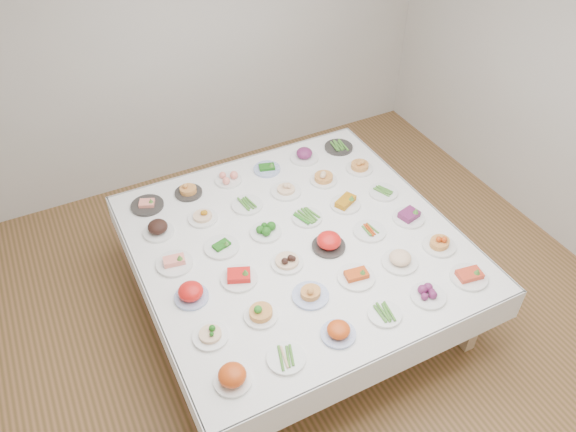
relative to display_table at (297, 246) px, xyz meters
name	(u,v)px	position (x,y,z in m)	size (l,w,h in m)	color
room_envelope	(331,133)	(0.10, -0.24, 1.14)	(5.02, 5.02, 2.81)	#8F603B
display_table	(297,246)	(0.00, 0.00, 0.00)	(2.39, 2.39, 0.75)	white
dish_0	(232,376)	(-0.92, -0.92, 0.12)	(0.23, 0.23, 0.13)	silver
dish_1	(286,357)	(-0.56, -0.93, 0.09)	(0.24, 0.24, 0.06)	silver
dish_2	(339,330)	(-0.18, -0.91, 0.11)	(0.23, 0.23, 0.12)	#4C66B2
dish_3	(385,313)	(0.18, -0.91, 0.09)	(0.23, 0.23, 0.06)	silver
dish_4	(429,293)	(0.54, -0.92, 0.10)	(0.24, 0.24, 0.10)	silver
dish_5	(470,274)	(0.91, -0.91, 0.11)	(0.26, 0.26, 0.12)	silver
dish_6	(210,333)	(-0.92, -0.55, 0.11)	(0.23, 0.23, 0.11)	silver
dish_7	(261,311)	(-0.56, -0.55, 0.12)	(0.23, 0.23, 0.13)	silver
dish_8	(311,291)	(-0.18, -0.55, 0.13)	(0.25, 0.25, 0.14)	#4C66B2
dish_9	(356,274)	(0.19, -0.54, 0.11)	(0.27, 0.27, 0.11)	silver
dish_10	(400,257)	(0.56, -0.56, 0.13)	(0.26, 0.26, 0.15)	silver
dish_11	(440,241)	(0.92, -0.56, 0.13)	(0.25, 0.25, 0.14)	silver
dish_12	(191,292)	(-0.92, -0.18, 0.13)	(0.24, 0.24, 0.14)	#4C66B2
dish_13	(239,275)	(-0.56, -0.17, 0.12)	(0.26, 0.26, 0.12)	silver
dish_14	(287,258)	(-0.18, -0.19, 0.13)	(0.25, 0.25, 0.14)	silver
dish_15	(329,241)	(0.18, -0.18, 0.13)	(0.27, 0.27, 0.15)	#2B2927
dish_16	(370,230)	(0.55, -0.18, 0.08)	(0.25, 0.25, 0.05)	silver
dish_17	(409,214)	(0.91, -0.19, 0.11)	(0.25, 0.25, 0.12)	silver
dish_18	(174,260)	(-0.92, 0.17, 0.11)	(0.27, 0.27, 0.12)	silver
dish_19	(221,244)	(-0.55, 0.18, 0.10)	(0.26, 0.26, 0.10)	silver
dish_20	(266,229)	(-0.18, 0.18, 0.11)	(0.24, 0.24, 0.11)	silver
dish_21	(307,216)	(0.19, 0.18, 0.09)	(0.25, 0.24, 0.06)	silver
dish_22	(346,201)	(0.55, 0.18, 0.11)	(0.24, 0.24, 0.11)	silver
dish_23	(383,192)	(0.92, 0.17, 0.08)	(0.24, 0.24, 0.05)	silver
dish_24	(158,228)	(-0.92, 0.56, 0.12)	(0.24, 0.24, 0.13)	silver
dish_25	(202,214)	(-0.56, 0.55, 0.12)	(0.23, 0.23, 0.12)	silver
dish_26	(247,204)	(-0.18, 0.54, 0.09)	(0.25, 0.25, 0.06)	silver
dish_27	(286,187)	(0.19, 0.56, 0.12)	(0.25, 0.25, 0.13)	silver
dish_28	(324,175)	(0.55, 0.55, 0.13)	(0.25, 0.24, 0.15)	silver
dish_29	(360,165)	(0.92, 0.55, 0.12)	(0.24, 0.24, 0.12)	silver
dish_30	(147,203)	(-0.91, 0.91, 0.10)	(0.27, 0.27, 0.10)	#2B2927
dish_31	(188,189)	(-0.55, 0.92, 0.12)	(0.23, 0.23, 0.12)	#2B2927
dish_32	(228,177)	(-0.19, 0.92, 0.11)	(0.23, 0.23, 0.11)	silver
dish_33	(267,167)	(0.18, 0.92, 0.10)	(0.23, 0.23, 0.10)	#4C66B2
dish_34	(304,154)	(0.56, 0.92, 0.12)	(0.25, 0.25, 0.13)	silver
dish_35	(339,146)	(0.92, 0.92, 0.09)	(0.26, 0.26, 0.06)	#2B2927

